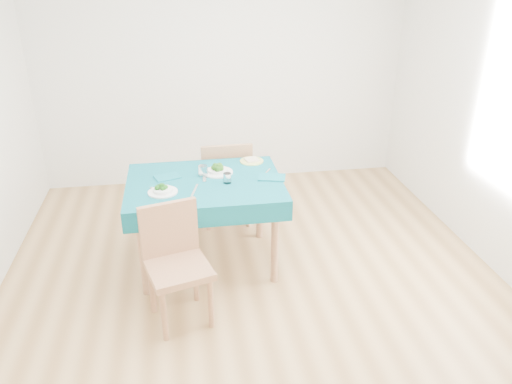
{
  "coord_description": "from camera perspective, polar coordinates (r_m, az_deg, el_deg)",
  "views": [
    {
      "loc": [
        -0.51,
        -3.17,
        2.36
      ],
      "look_at": [
        0.0,
        0.0,
        0.85
      ],
      "focal_mm": 35.0,
      "sensor_mm": 36.0,
      "label": 1
    }
  ],
  "objects": [
    {
      "name": "knife_near",
      "position": [
        3.82,
        -7.04,
        0.19
      ],
      "size": [
        0.07,
        0.23,
        0.0
      ],
      "primitive_type": "cube",
      "rotation": [
        0.0,
        0.0,
        -0.24
      ],
      "color": "silver",
      "rests_on": "table"
    },
    {
      "name": "fork_near",
      "position": [
        3.84,
        -11.64,
        -0.04
      ],
      "size": [
        0.05,
        0.17,
        0.0
      ],
      "primitive_type": "cube",
      "rotation": [
        0.0,
        0.0,
        0.2
      ],
      "color": "silver",
      "rests_on": "table"
    },
    {
      "name": "napkin_far",
      "position": [
        4.0,
        1.81,
        1.68
      ],
      "size": [
        0.25,
        0.2,
        0.01
      ],
      "primitive_type": "cube",
      "rotation": [
        0.0,
        0.0,
        -0.25
      ],
      "color": "#0C5E6B",
      "rests_on": "table"
    },
    {
      "name": "chair_far",
      "position": [
        4.75,
        -3.6,
        3.12
      ],
      "size": [
        0.47,
        0.51,
        1.16
      ],
      "primitive_type": "cube",
      "rotation": [
        0.0,
        0.0,
        3.16
      ],
      "color": "#976847",
      "rests_on": "ground"
    },
    {
      "name": "side_plate",
      "position": [
        4.33,
        -0.5,
        3.56
      ],
      "size": [
        0.21,
        0.21,
        0.01
      ],
      "primitive_type": "cylinder",
      "color": "#CFDA6A",
      "rests_on": "table"
    },
    {
      "name": "knife_far",
      "position": [
        4.11,
        1.18,
        2.23
      ],
      "size": [
        0.11,
        0.17,
        0.0
      ],
      "primitive_type": "cube",
      "rotation": [
        0.0,
        0.0,
        -0.53
      ],
      "color": "silver",
      "rests_on": "table"
    },
    {
      "name": "bowl_near",
      "position": [
        3.81,
        -10.63,
        0.38
      ],
      "size": [
        0.22,
        0.22,
        0.07
      ],
      "primitive_type": null,
      "color": "white",
      "rests_on": "table"
    },
    {
      "name": "bread_slice",
      "position": [
        4.33,
        -0.5,
        3.72
      ],
      "size": [
        0.13,
        0.13,
        0.02
      ],
      "primitive_type": "cube",
      "rotation": [
        0.0,
        0.0,
        0.23
      ],
      "color": "beige",
      "rests_on": "side_plate"
    },
    {
      "name": "room_shell",
      "position": [
        3.37,
        0.0,
        7.69
      ],
      "size": [
        4.02,
        4.52,
        2.73
      ],
      "color": "olive",
      "rests_on": "ground"
    },
    {
      "name": "bowl_far",
      "position": [
        4.1,
        -4.39,
        2.67
      ],
      "size": [
        0.25,
        0.25,
        0.08
      ],
      "primitive_type": null,
      "color": "white",
      "rests_on": "table"
    },
    {
      "name": "chair_near",
      "position": [
        3.46,
        -8.93,
        -7.49
      ],
      "size": [
        0.52,
        0.54,
        1.03
      ],
      "primitive_type": "cube",
      "rotation": [
        0.0,
        0.0,
        0.27
      ],
      "color": "#976847",
      "rests_on": "ground"
    },
    {
      "name": "table",
      "position": [
        4.14,
        -5.68,
        -3.58
      ],
      "size": [
        1.22,
        0.92,
        0.76
      ],
      "primitive_type": "cube",
      "color": "#085461",
      "rests_on": "ground"
    },
    {
      "name": "tumbler_center",
      "position": [
        4.03,
        -6.08,
        2.37
      ],
      "size": [
        0.07,
        0.07,
        0.1
      ],
      "primitive_type": "cylinder",
      "color": "white",
      "rests_on": "table"
    },
    {
      "name": "napkin_near",
      "position": [
        4.07,
        -10.1,
        1.7
      ],
      "size": [
        0.23,
        0.19,
        0.01
      ],
      "primitive_type": "cube",
      "rotation": [
        0.0,
        0.0,
        0.34
      ],
      "color": "#0C5E6B",
      "rests_on": "table"
    },
    {
      "name": "fork_far",
      "position": [
        4.04,
        -5.89,
        1.73
      ],
      "size": [
        0.04,
        0.2,
        0.0
      ],
      "primitive_type": "cube",
      "rotation": [
        0.0,
        0.0,
        -0.09
      ],
      "color": "silver",
      "rests_on": "table"
    },
    {
      "name": "tumbler_side",
      "position": [
        3.91,
        -3.3,
        1.6
      ],
      "size": [
        0.06,
        0.06,
        0.08
      ],
      "primitive_type": "cylinder",
      "color": "white",
      "rests_on": "table"
    }
  ]
}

